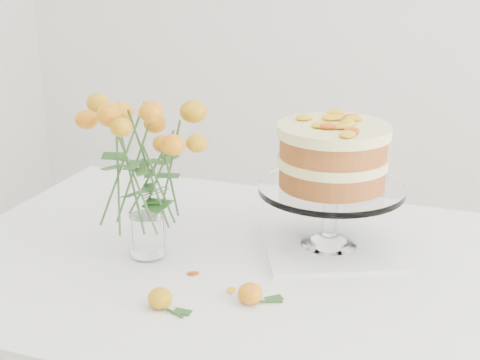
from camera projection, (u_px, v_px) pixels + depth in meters
The scene contains 8 objects.
table at pixel (263, 297), 1.46m from camera, with size 1.43×0.93×0.76m.
napkin at pixel (328, 246), 1.50m from camera, with size 0.28×0.28×0.01m, color white.
cake_stand at pixel (332, 162), 1.44m from camera, with size 0.32×0.32×0.29m.
rose_vase at pixel (144, 157), 1.38m from camera, with size 0.28×0.28×0.39m.
loose_rose_near at pixel (160, 298), 1.24m from camera, with size 0.08×0.05×0.04m.
loose_rose_far at pixel (250, 294), 1.26m from camera, with size 0.08×0.05×0.04m.
stray_petal_a at pixel (193, 273), 1.38m from camera, with size 0.03×0.02×0.00m, color #F7A80F.
stray_petal_b at pixel (231, 290), 1.31m from camera, with size 0.03×0.02×0.00m, color #F7A80F.
Camera 1 is at (0.39, -1.23, 1.39)m, focal length 50.00 mm.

